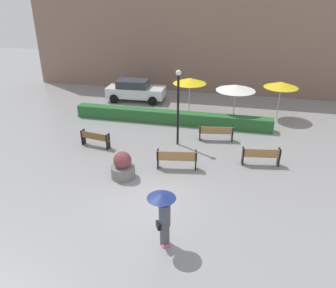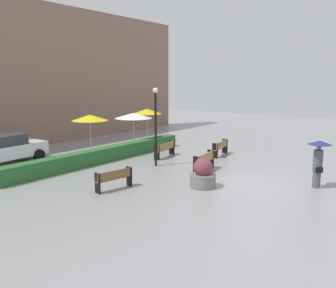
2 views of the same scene
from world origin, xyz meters
The scene contains 14 objects.
ground_plane centered at (0.00, 0.00, 0.00)m, with size 60.00×60.00×0.00m, color gray.
bench_mid_center centered at (0.60, 2.85, 0.56)m, with size 1.90×0.63×0.94m.
bench_back_row centered at (2.06, 6.45, 0.51)m, with size 1.91×0.62×0.85m.
bench_far_right centered at (4.42, 4.11, 0.53)m, with size 1.83×0.62×0.87m.
bench_far_left centered at (-4.10, 4.24, 0.50)m, with size 1.69×0.59×0.83m.
pedestrian_with_umbrella centered at (1.19, -2.22, 1.28)m, with size 0.93×0.93×2.00m.
planter_pot centered at (-1.59, 1.58, 0.53)m, with size 1.07×1.07×1.25m.
lamp_post centered at (0.09, 5.52, 2.47)m, with size 0.28×0.28×4.04m.
patio_umbrella_yellow centered at (-0.12, 10.37, 2.23)m, with size 2.13×2.13×2.41m.
patio_umbrella_white centered at (2.83, 9.66, 2.17)m, with size 2.40×2.40×2.35m.
patio_umbrella_yellow_far centered at (5.55, 10.87, 2.19)m, with size 2.12×2.12×2.37m.
hedge_strip centered at (-0.90, 8.40, 0.38)m, with size 12.23×0.70×0.77m, color #28602D.
building_facade centered at (0.00, 16.00, 4.78)m, with size 28.00×1.20×9.55m, color #846656.
parked_car centered at (-4.45, 12.25, 0.82)m, with size 4.28×2.14×1.57m.
Camera 1 is at (3.32, -10.80, 7.90)m, focal length 36.30 mm.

